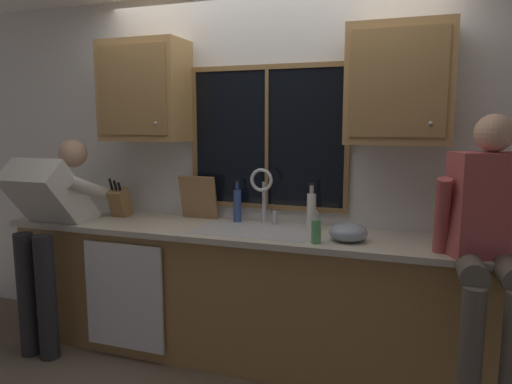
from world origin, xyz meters
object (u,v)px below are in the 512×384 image
person_standing (50,220)px  cutting_board (198,198)px  person_sitting_on_counter (490,226)px  soap_dispenser (316,231)px  knife_block (120,203)px  bottle_tall_clear (237,205)px  mixing_bowl (348,232)px  bottle_green_glass (311,210)px

person_standing → cutting_board: 1.06m
person_sitting_on_counter → soap_dispenser: 0.93m
knife_block → soap_dispenser: bearing=-10.8°
soap_dispenser → bottle_tall_clear: (-0.67, 0.42, 0.05)m
mixing_bowl → soap_dispenser: soap_dispenser is taller
bottle_green_glass → person_sitting_on_counter: bearing=-23.3°
person_sitting_on_counter → cutting_board: 1.96m
person_standing → soap_dispenser: size_ratio=7.57×
mixing_bowl → knife_block: bearing=174.3°
bottle_green_glass → person_standing: bearing=-165.5°
bottle_green_glass → bottle_tall_clear: bearing=176.8°
person_sitting_on_counter → cutting_board: (-1.90, 0.49, -0.02)m
person_standing → knife_block: 0.51m
knife_block → soap_dispenser: size_ratio=1.61×
soap_dispenser → bottle_green_glass: 0.40m
person_sitting_on_counter → bottle_tall_clear: bearing=163.3°
person_sitting_on_counter → bottle_green_glass: size_ratio=4.07×
person_standing → person_sitting_on_counter: bearing=0.4°
soap_dispenser → bottle_green_glass: bottle_green_glass is taller
bottle_green_glass → bottle_tall_clear: size_ratio=1.02×
person_sitting_on_counter → soap_dispenser: (-0.92, 0.06, -0.11)m
person_standing → bottle_tall_clear: 1.34m
bottle_tall_clear → knife_block: bearing=-172.9°
person_sitting_on_counter → soap_dispenser: size_ratio=6.32×
knife_block → mixing_bowl: (1.76, -0.18, -0.06)m
person_sitting_on_counter → knife_block: person_sitting_on_counter is taller
cutting_board → bottle_tall_clear: size_ratio=1.08×
person_standing → cutting_board: person_standing is taller
bottle_tall_clear → bottle_green_glass: bearing=-3.2°
person_standing → bottle_tall_clear: bearing=21.7°
knife_block → soap_dispenser: (1.59, -0.30, -0.03)m
bottle_tall_clear → person_sitting_on_counter: bearing=-16.7°
person_standing → knife_block: size_ratio=4.70×
bottle_tall_clear → mixing_bowl: bearing=-19.1°
person_sitting_on_counter → knife_block: size_ratio=3.92×
person_standing → cutting_board: size_ratio=4.58×
person_standing → bottle_green_glass: 1.86m
mixing_bowl → soap_dispenser: bearing=-144.0°
cutting_board → mixing_bowl: bearing=-14.5°
cutting_board → soap_dispenser: (0.98, -0.43, -0.08)m
soap_dispenser → mixing_bowl: bearing=36.0°
cutting_board → bottle_tall_clear: cutting_board is taller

